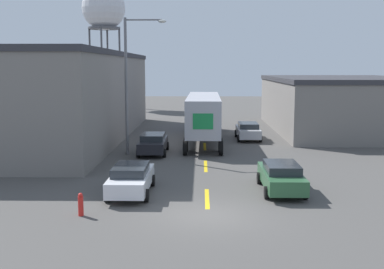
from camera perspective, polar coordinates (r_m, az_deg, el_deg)
name	(u,v)px	position (r m, az deg, el deg)	size (l,w,h in m)	color
ground_plane	(208,215)	(20.26, 1.89, -9.49)	(160.00, 160.00, 0.00)	#4C4947
road_centerline	(206,166)	(29.80, 1.63, -3.76)	(0.20, 18.18, 0.01)	gold
warehouse_left	(55,95)	(42.72, -15.89, 4.48)	(12.15, 29.91, 7.31)	slate
warehouse_right	(341,104)	(48.21, 17.23, 3.49)	(12.87, 19.97, 5.12)	slate
semi_truck	(204,113)	(39.73, 1.38, 2.56)	(2.91, 15.42, 3.80)	navy
parked_car_right_near	(281,176)	(24.16, 10.53, -4.88)	(2.00, 4.72, 1.43)	#2D5B38
parked_car_right_far	(248,131)	(40.78, 6.65, 0.47)	(2.00, 4.72, 1.43)	#B2B2B7
parked_car_left_near	(131,178)	(23.48, -7.24, -5.19)	(2.00, 4.72, 1.43)	silver
parked_car_left_far	(153,143)	(34.03, -4.62, -1.01)	(2.00, 4.72, 1.43)	black
water_tower	(104,9)	(73.54, -10.43, 14.37)	(6.30, 6.30, 17.69)	#47474C
street_lamp	(131,77)	(33.58, -7.29, 6.80)	(2.91, 0.32, 9.39)	slate
fire_hydrant	(81,204)	(20.51, -13.05, -8.08)	(0.22, 0.22, 0.97)	red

